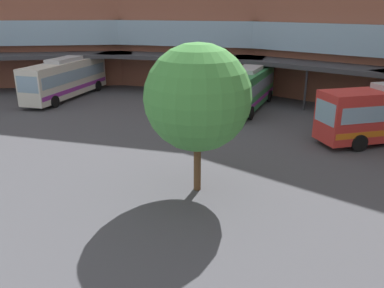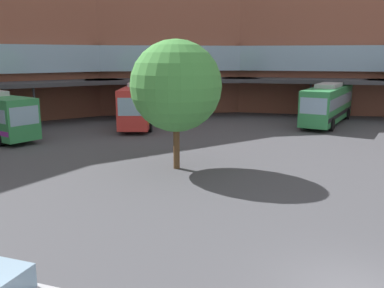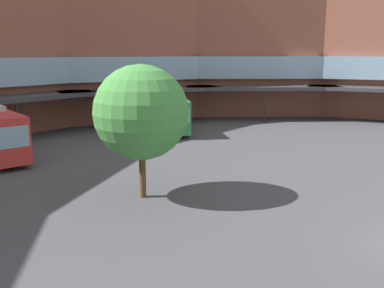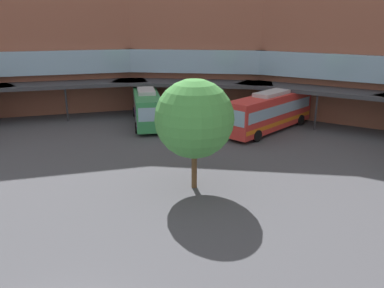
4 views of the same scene
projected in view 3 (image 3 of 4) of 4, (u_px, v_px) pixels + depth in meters
name	position (u px, v px, depth m)	size (l,w,h in m)	color
station_building	(13.00, 34.00, 25.83)	(85.31, 48.37, 18.83)	#93543F
bus_1	(170.00, 111.00, 43.58)	(10.36, 8.77, 3.80)	#338C4C
plaza_tree	(141.00, 113.00, 22.58)	(5.10, 5.10, 7.28)	brown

